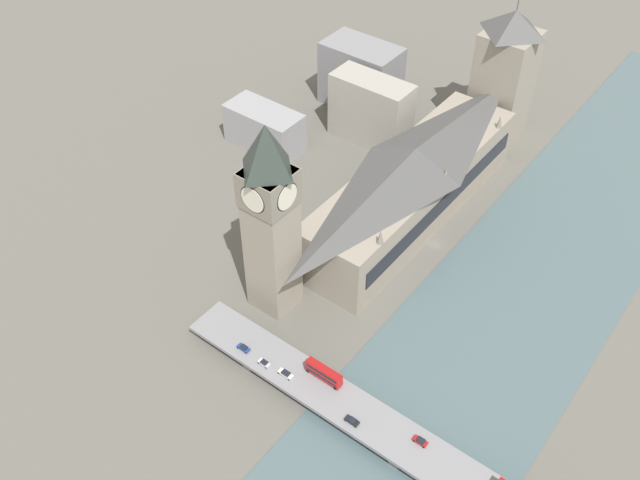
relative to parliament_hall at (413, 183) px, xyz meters
The scene contains 15 objects.
ground_plane 23.40m from the parliament_hall, 153.62° to the left, with size 600.00×600.00×0.00m, color #605E56.
river_water 53.95m from the parliament_hall, behind, with size 58.26×360.00×0.30m, color #4C6066.
parliament_hall is the anchor object (origin of this frame).
clock_tower 67.31m from the parliament_hall, 79.19° to the left, with size 14.05×14.05×68.24m.
victoria_tower 67.28m from the parliament_hall, 89.95° to the right, with size 19.83×19.83×58.96m.
road_bridge 98.82m from the parliament_hall, 121.47° to the left, with size 148.52×13.50×4.73m.
double_decker_bus_mid 83.56m from the parliament_hall, 104.88° to the left, with size 11.81×2.60×4.62m.
car_northbound_lead 98.25m from the parliament_hall, 123.72° to the left, with size 3.98×1.91×1.35m.
car_northbound_mid 87.25m from the parliament_hall, 87.43° to the left, with size 4.09×1.88×1.28m.
car_northbound_tail 87.63m from the parliament_hall, 97.93° to the left, with size 4.74×1.88×1.36m.
car_southbound_lead 95.01m from the parliament_hall, 112.55° to the left, with size 4.13×1.92×1.24m.
car_southbound_mid 87.80m from the parliament_hall, 93.02° to the left, with size 3.85×1.78×1.33m.
city_block_west 71.37m from the parliament_hall, ahead, with size 32.05×15.13×16.92m.
city_block_center 50.36m from the parliament_hall, 38.42° to the right, with size 33.43×14.26×27.85m.
city_block_east 77.04m from the parliament_hall, 41.10° to the right, with size 32.98×19.20×28.48m.
Camera 1 is at (-78.59, 169.98, 173.45)m, focal length 40.00 mm.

